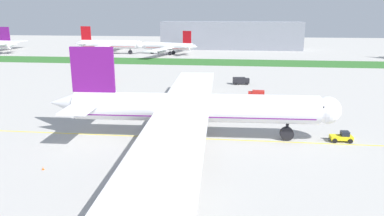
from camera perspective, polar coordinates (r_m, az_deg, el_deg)
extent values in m
plane|color=#ADAAA5|center=(75.74, -0.81, -4.12)|extent=(600.00, 600.00, 0.00)
cube|color=yellow|center=(73.54, -1.04, -4.71)|extent=(280.00, 0.36, 0.01)
cube|color=#2D6628|center=(184.23, 3.74, 7.15)|extent=(320.00, 24.00, 0.10)
cylinder|color=white|center=(71.93, 0.42, 0.08)|extent=(48.03, 7.40, 5.58)
cube|color=#661472|center=(72.18, 0.42, -0.67)|extent=(46.10, 6.88, 0.67)
sphere|color=white|center=(74.64, 20.32, -0.32)|extent=(5.31, 5.31, 5.31)
cone|color=white|center=(78.22, -19.28, 0.76)|extent=(6.32, 4.98, 4.75)
cube|color=#661472|center=(74.58, -15.24, 5.79)|extent=(8.63, 0.89, 8.94)
cube|color=white|center=(81.25, -14.27, 1.95)|extent=(5.60, 9.13, 0.39)
cube|color=white|center=(71.07, -17.10, -0.08)|extent=(5.60, 9.13, 0.39)
cube|color=white|center=(95.89, 0.04, 3.40)|extent=(12.16, 43.43, 0.45)
cube|color=white|center=(49.46, -4.41, -7.83)|extent=(12.16, 43.43, 0.45)
cylinder|color=#B7BABF|center=(86.73, 0.48, 1.02)|extent=(5.42, 3.27, 3.07)
cylinder|color=black|center=(86.59, 2.23, 0.99)|extent=(0.58, 3.24, 3.23)
cylinder|color=#B7BABF|center=(58.83, -1.54, -5.78)|extent=(5.42, 3.27, 3.07)
cylinder|color=black|center=(58.62, 1.05, -5.86)|extent=(0.58, 3.24, 3.23)
cylinder|color=black|center=(74.04, 14.62, -3.11)|extent=(0.58, 0.58, 2.16)
cylinder|color=black|center=(74.37, 14.56, -3.90)|extent=(2.70, 1.29, 2.65)
cylinder|color=black|center=(76.15, -2.30, -2.12)|extent=(0.58, 0.58, 2.16)
cylinder|color=black|center=(76.47, -2.29, -2.90)|extent=(2.70, 1.29, 2.65)
cylinder|color=black|center=(70.60, -2.86, -3.51)|extent=(0.58, 0.58, 2.16)
cylinder|color=black|center=(70.95, -2.85, -4.34)|extent=(2.70, 1.29, 2.65)
cube|color=black|center=(74.24, 19.74, 0.21)|extent=(2.11, 4.26, 1.01)
sphere|color=black|center=(77.80, -12.91, 1.22)|extent=(0.39, 0.39, 0.39)
sphere|color=black|center=(76.95, -10.76, 1.18)|extent=(0.39, 0.39, 0.39)
sphere|color=black|center=(76.22, -8.56, 1.15)|extent=(0.39, 0.39, 0.39)
sphere|color=black|center=(75.60, -6.32, 1.11)|extent=(0.39, 0.39, 0.39)
sphere|color=black|center=(75.10, -4.04, 1.07)|extent=(0.39, 0.39, 0.39)
sphere|color=black|center=(74.71, -1.74, 1.03)|extent=(0.39, 0.39, 0.39)
sphere|color=black|center=(74.45, 0.58, 0.99)|extent=(0.39, 0.39, 0.39)
sphere|color=black|center=(74.31, 2.91, 0.94)|extent=(0.39, 0.39, 0.39)
sphere|color=black|center=(74.29, 5.24, 0.90)|extent=(0.39, 0.39, 0.39)
sphere|color=black|center=(74.40, 7.58, 0.85)|extent=(0.39, 0.39, 0.39)
sphere|color=black|center=(74.63, 9.90, 0.80)|extent=(0.39, 0.39, 0.39)
sphere|color=black|center=(74.98, 12.21, 0.75)|extent=(0.39, 0.39, 0.39)
sphere|color=black|center=(75.46, 14.49, 0.70)|extent=(0.39, 0.39, 0.39)
cube|color=yellow|center=(77.08, 22.25, -4.28)|extent=(4.25, 2.06, 0.75)
cube|color=black|center=(77.03, 22.75, -3.70)|extent=(1.56, 1.50, 0.90)
cylinder|color=black|center=(76.29, 20.09, -4.44)|extent=(1.80, 0.19, 0.12)
cylinder|color=black|center=(75.91, 21.37, -4.78)|extent=(0.91, 0.38, 0.90)
cylinder|color=black|center=(77.62, 20.98, -4.32)|extent=(0.91, 0.38, 0.90)
cylinder|color=black|center=(76.82, 23.47, -4.77)|extent=(0.91, 0.38, 0.90)
cylinder|color=black|center=(78.51, 23.04, -4.31)|extent=(0.91, 0.38, 0.90)
cylinder|color=black|center=(54.64, -5.91, -11.55)|extent=(0.12, 0.12, 0.80)
cylinder|color=orange|center=(54.48, -5.93, -10.86)|extent=(0.09, 0.09, 0.51)
cylinder|color=black|center=(54.47, -5.92, -11.63)|extent=(0.12, 0.12, 0.80)
cylinder|color=orange|center=(54.06, -5.94, -11.07)|extent=(0.09, 0.09, 0.51)
cube|color=orange|center=(54.26, -5.93, -10.94)|extent=(0.31, 0.46, 0.57)
sphere|color=tan|center=(54.08, -5.95, -10.55)|extent=(0.22, 0.22, 0.22)
cube|color=#F2590C|center=(64.09, -22.21, -8.90)|extent=(0.36, 0.36, 0.03)
cone|color=#F2590C|center=(63.98, -22.23, -8.66)|extent=(0.28, 0.28, 0.55)
cylinder|color=white|center=(63.97, -22.24, -8.64)|extent=(0.17, 0.17, 0.06)
cube|color=black|center=(128.21, 7.35, 4.32)|extent=(4.42, 2.52, 2.01)
cube|color=black|center=(128.62, 8.54, 4.23)|extent=(1.86, 2.13, 1.68)
cube|color=#263347|center=(128.68, 8.88, 4.38)|extent=(0.28, 1.70, 0.74)
cylinder|color=black|center=(129.76, 8.46, 3.95)|extent=(0.93, 0.41, 0.90)
cylinder|color=black|center=(127.79, 8.59, 3.78)|extent=(0.93, 0.41, 0.90)
cylinder|color=black|center=(129.25, 6.81, 3.97)|extent=(0.93, 0.41, 0.90)
cylinder|color=black|center=(127.27, 6.92, 3.79)|extent=(0.93, 0.41, 0.90)
cube|color=#B21E19|center=(138.29, -13.55, 4.93)|extent=(4.02, 3.17, 2.67)
cube|color=#B21E19|center=(138.24, -12.61, 4.81)|extent=(1.94, 2.46, 1.86)
cube|color=#263347|center=(138.15, -12.35, 4.98)|extent=(0.63, 1.82, 0.82)
cylinder|color=black|center=(139.50, -12.57, 4.52)|extent=(0.95, 0.55, 0.90)
cylinder|color=black|center=(137.30, -12.60, 4.35)|extent=(0.95, 0.55, 0.90)
cylinder|color=black|center=(139.67, -13.85, 4.45)|extent=(0.95, 0.55, 0.90)
cylinder|color=black|center=(137.47, -13.90, 4.29)|extent=(0.95, 0.55, 0.90)
cube|color=#B21E19|center=(107.20, 10.29, 2.14)|extent=(3.53, 2.32, 2.07)
cube|color=#B21E19|center=(107.21, 9.12, 2.09)|extent=(1.42, 2.15, 1.66)
cube|color=#263347|center=(107.14, 8.79, 2.27)|extent=(0.16, 1.83, 0.73)
cylinder|color=black|center=(106.33, 9.09, 1.52)|extent=(0.91, 0.34, 0.90)
cylinder|color=black|center=(108.45, 9.10, 1.78)|extent=(0.91, 0.34, 0.90)
cylinder|color=black|center=(106.39, 10.74, 1.45)|extent=(0.91, 0.34, 0.90)
cylinder|color=black|center=(108.51, 10.71, 1.72)|extent=(0.91, 0.34, 0.90)
cone|color=white|center=(242.36, -26.08, 8.94)|extent=(5.59, 4.42, 4.18)
cube|color=#661472|center=(245.11, -27.29, 10.27)|extent=(7.19, 0.81, 7.87)
cube|color=white|center=(241.04, -27.66, 8.82)|extent=(4.74, 8.05, 0.34)
cube|color=white|center=(248.98, -26.32, 9.11)|extent=(4.74, 8.05, 0.34)
cube|color=white|center=(270.68, -27.12, 9.07)|extent=(10.37, 36.26, 0.39)
cylinder|color=white|center=(226.07, -12.80, 9.66)|extent=(33.83, 6.07, 4.97)
cube|color=#B20C14|center=(226.15, -12.78, 9.44)|extent=(32.47, 5.62, 0.60)
sphere|color=white|center=(220.16, -8.31, 9.74)|extent=(4.73, 4.73, 4.73)
cone|color=white|center=(233.60, -17.23, 9.62)|extent=(5.61, 4.40, 4.23)
cube|color=#B20C14|center=(231.11, -16.22, 11.16)|extent=(6.08, 0.69, 7.96)
cube|color=white|center=(236.29, -15.77, 9.87)|extent=(3.96, 8.08, 0.35)
cube|color=white|center=(227.27, -16.80, 9.62)|extent=(3.96, 8.08, 0.35)
cube|color=white|center=(243.17, -11.66, 9.92)|extent=(8.39, 30.54, 0.40)
cube|color=white|center=(210.50, -14.95, 9.00)|extent=(8.39, 30.54, 0.40)
cylinder|color=#B7BABF|center=(236.58, -11.97, 9.40)|extent=(4.81, 2.89, 2.74)
cylinder|color=black|center=(235.77, -11.43, 9.41)|extent=(0.50, 2.88, 2.87)
cylinder|color=#B7BABF|center=(216.51, -13.97, 8.81)|extent=(4.81, 2.89, 2.74)
cylinder|color=black|center=(215.62, -13.38, 8.82)|extent=(0.50, 2.88, 2.87)
cylinder|color=black|center=(222.10, -9.63, 8.84)|extent=(0.52, 0.52, 1.93)
cylinder|color=black|center=(222.20, -9.62, 8.59)|extent=(2.40, 1.14, 2.36)
cylinder|color=black|center=(229.79, -13.14, 8.85)|extent=(0.52, 0.52, 1.93)
cylinder|color=black|center=(229.88, -13.13, 8.62)|extent=(2.40, 1.14, 2.36)
cylinder|color=black|center=(224.96, -13.63, 8.70)|extent=(0.52, 0.52, 1.93)
cylinder|color=black|center=(225.06, -13.62, 8.46)|extent=(2.40, 1.14, 2.36)
cylinder|color=white|center=(216.88, -3.74, 9.59)|extent=(28.75, 11.90, 4.31)
cube|color=#B20C14|center=(216.95, -3.74, 9.39)|extent=(27.55, 11.26, 0.52)
sphere|color=white|center=(224.11, -7.36, 9.67)|extent=(4.10, 4.10, 4.10)
cone|color=white|center=(210.24, 0.30, 9.54)|extent=(5.56, 4.81, 3.67)
cube|color=#B20C14|center=(211.44, -0.78, 11.01)|extent=(5.08, 1.81, 6.90)
cube|color=white|center=(207.66, -1.10, 9.56)|extent=(4.90, 7.50, 0.30)
cube|color=white|center=(215.57, -0.18, 9.76)|extent=(4.90, 7.50, 0.30)
cube|color=white|center=(202.92, -5.26, 9.04)|extent=(13.04, 26.53, 0.35)
cube|color=white|center=(229.90, -1.75, 9.77)|extent=(13.04, 26.53, 0.35)
cylinder|color=#B7BABF|center=(208.58, -4.72, 8.85)|extent=(4.59, 3.39, 2.37)
cylinder|color=black|center=(209.51, -5.22, 8.87)|extent=(1.02, 2.49, 2.49)
cylinder|color=#B7BABF|center=(225.12, -2.56, 9.33)|extent=(4.59, 3.39, 2.37)
cylinder|color=black|center=(225.99, -3.03, 9.34)|extent=(1.02, 2.49, 2.49)
cylinder|color=black|center=(222.15, -6.28, 8.88)|extent=(0.45, 0.45, 1.67)
cylinder|color=black|center=(222.24, -6.28, 8.67)|extent=(2.22, 1.44, 2.05)
cylinder|color=black|center=(214.15, -3.44, 8.72)|extent=(0.45, 0.45, 1.67)
cylinder|color=black|center=(214.24, -3.44, 8.50)|extent=(2.22, 1.44, 2.05)
cylinder|color=black|center=(218.22, -2.92, 8.84)|extent=(0.45, 0.45, 1.67)
cylinder|color=black|center=(218.31, -2.92, 8.63)|extent=(2.22, 1.44, 2.05)
cube|color=gray|center=(251.05, 6.11, 11.20)|extent=(92.53, 20.00, 18.00)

